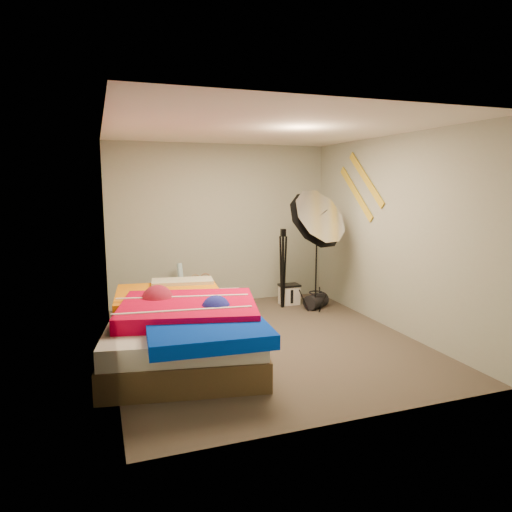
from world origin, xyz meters
name	(u,v)px	position (x,y,z in m)	size (l,w,h in m)	color
floor	(265,341)	(0.00, 0.00, 0.00)	(4.00, 4.00, 0.00)	#4B4036
ceiling	(265,129)	(0.00, 0.00, 2.50)	(4.00, 4.00, 0.00)	silver
wall_back	(221,224)	(0.00, 2.00, 1.25)	(3.50, 3.50, 0.00)	#969E8F
wall_front	(356,268)	(0.00, -2.00, 1.25)	(3.50, 3.50, 0.00)	#969E8F
wall_left	(108,245)	(-1.75, 0.00, 1.25)	(4.00, 4.00, 0.00)	#969E8F
wall_right	(391,233)	(1.75, 0.00, 1.25)	(4.00, 4.00, 0.00)	#969E8F
tote_bag	(200,293)	(-0.38, 1.90, 0.19)	(0.37, 0.11, 0.37)	tan
wrapping_roll	(182,286)	(-0.69, 1.75, 0.35)	(0.08, 0.08, 0.70)	#6FBFDD
camera_case	(289,295)	(0.96, 1.47, 0.15)	(0.30, 0.21, 0.30)	silver
duffel_bag	(316,301)	(1.25, 1.12, 0.11)	(0.23, 0.23, 0.37)	black
wall_stripe_upper	(366,179)	(1.73, 0.60, 1.95)	(0.02, 1.10, 0.10)	gold
wall_stripe_lower	(356,193)	(1.73, 0.85, 1.75)	(0.02, 1.10, 0.10)	gold
bed	(184,326)	(-1.00, -0.13, 0.33)	(1.92, 2.58, 0.66)	#4E3B24
photo_umbrella	(315,221)	(1.08, 0.85, 1.37)	(1.02, 0.87, 1.90)	black
camera_tripod	(283,263)	(0.79, 1.34, 0.70)	(0.07, 0.07, 1.22)	black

